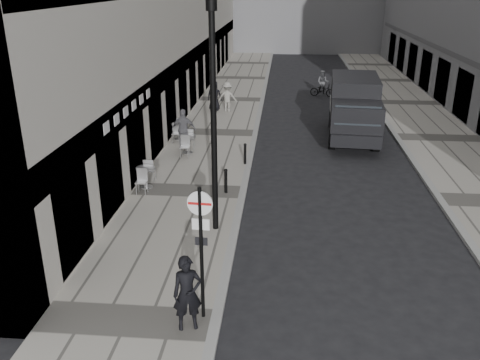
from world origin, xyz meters
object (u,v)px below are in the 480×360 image
(lamppost, at_px, (213,109))
(panel_van, at_px, (354,105))
(sign_post, at_px, (201,236))
(cyclist, at_px, (323,86))
(walking_man, at_px, (187,293))

(lamppost, relative_size, panel_van, 1.09)
(sign_post, xyz_separation_m, panel_van, (5.12, 15.10, -0.56))
(sign_post, height_order, lamppost, lamppost)
(cyclist, bearing_deg, walking_man, -85.92)
(lamppost, bearing_deg, panel_van, 63.12)
(panel_van, relative_size, cyclist, 3.57)
(sign_post, relative_size, cyclist, 1.83)
(sign_post, relative_size, panel_van, 0.51)
(walking_man, xyz_separation_m, panel_van, (5.38, 15.53, 0.61))
(sign_post, xyz_separation_m, cyclist, (4.23, 24.48, -1.49))
(panel_van, bearing_deg, walking_man, -104.69)
(panel_van, xyz_separation_m, cyclist, (-0.88, 9.38, -0.93))
(walking_man, height_order, cyclist, walking_man)
(walking_man, bearing_deg, cyclist, 62.24)
(walking_man, bearing_deg, lamppost, 72.91)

